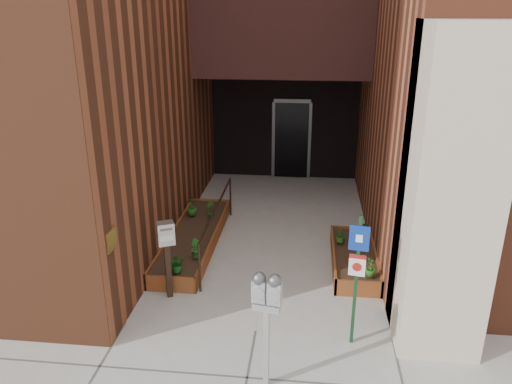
% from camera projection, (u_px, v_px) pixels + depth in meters
% --- Properties ---
extents(ground, '(80.00, 80.00, 0.00)m').
position_uv_depth(ground, '(255.00, 331.00, 7.42)').
color(ground, '#9E9991').
rests_on(ground, ground).
extents(planter_left, '(0.90, 3.60, 0.30)m').
position_uv_depth(planter_left, '(194.00, 239.00, 10.05)').
color(planter_left, brown).
rests_on(planter_left, ground).
extents(planter_right, '(0.80, 2.20, 0.30)m').
position_uv_depth(planter_right, '(354.00, 259.00, 9.26)').
color(planter_right, brown).
rests_on(planter_right, ground).
extents(handrail, '(0.04, 3.34, 0.90)m').
position_uv_depth(handrail, '(217.00, 213.00, 9.74)').
color(handrail, black).
rests_on(handrail, ground).
extents(parking_meter, '(0.37, 0.20, 1.62)m').
position_uv_depth(parking_meter, '(267.00, 300.00, 5.95)').
color(parking_meter, '#B2B3B5').
rests_on(parking_meter, ground).
extents(sign_post, '(0.27, 0.09, 1.98)m').
position_uv_depth(sign_post, '(357.00, 268.00, 6.75)').
color(sign_post, '#14371C').
rests_on(sign_post, ground).
extents(payment_dropbox, '(0.32, 0.29, 1.34)m').
position_uv_depth(payment_dropbox, '(166.00, 244.00, 7.98)').
color(payment_dropbox, black).
rests_on(payment_dropbox, ground).
extents(shrub_left_a, '(0.37, 0.37, 0.32)m').
position_uv_depth(shrub_left_a, '(177.00, 263.00, 8.44)').
color(shrub_left_a, '#175219').
rests_on(shrub_left_a, planter_left).
extents(shrub_left_b, '(0.26, 0.26, 0.34)m').
position_uv_depth(shrub_left_b, '(195.00, 248.00, 8.93)').
color(shrub_left_b, '#1D611B').
rests_on(shrub_left_b, planter_left).
extents(shrub_left_c, '(0.29, 0.29, 0.39)m').
position_uv_depth(shrub_left_c, '(192.00, 207.00, 10.72)').
color(shrub_left_c, '#225718').
rests_on(shrub_left_c, planter_left).
extents(shrub_left_d, '(0.29, 0.29, 0.39)m').
position_uv_depth(shrub_left_d, '(210.00, 209.00, 10.58)').
color(shrub_left_d, '#224E16').
rests_on(shrub_left_d, planter_left).
extents(shrub_right_a, '(0.23, 0.23, 0.32)m').
position_uv_depth(shrub_right_a, '(371.00, 268.00, 8.29)').
color(shrub_right_a, '#285919').
rests_on(shrub_right_a, planter_right).
extents(shrub_right_b, '(0.20, 0.20, 0.34)m').
position_uv_depth(shrub_right_b, '(364.00, 230.00, 9.64)').
color(shrub_right_b, '#1B5F1F').
rests_on(shrub_right_b, planter_right).
extents(shrub_right_c, '(0.36, 0.36, 0.29)m').
position_uv_depth(shrub_right_c, '(340.00, 235.00, 9.48)').
color(shrub_right_c, '#235C1A').
rests_on(shrub_right_c, planter_right).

